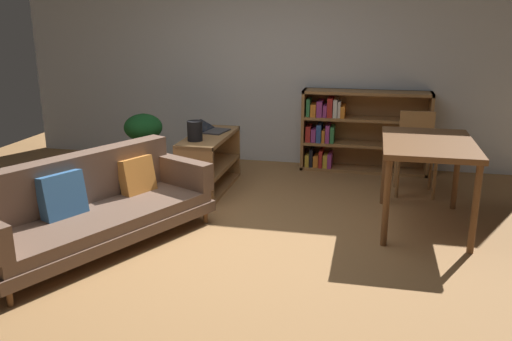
{
  "coord_description": "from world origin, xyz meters",
  "views": [
    {
      "loc": [
        1.28,
        -4.14,
        1.89
      ],
      "look_at": [
        0.35,
        0.08,
        0.62
      ],
      "focal_mm": 37.29,
      "sensor_mm": 36.0,
      "label": 1
    }
  ],
  "objects_px": {
    "media_console": "(210,163)",
    "open_laptop": "(211,129)",
    "potted_floor_plant": "(144,135)",
    "dining_chair_near": "(416,148)",
    "desk_speaker": "(195,131)",
    "bookshelf": "(355,130)",
    "fabric_couch": "(90,207)",
    "dining_table": "(428,151)"
  },
  "relations": [
    {
      "from": "dining_chair_near",
      "to": "bookshelf",
      "type": "distance_m",
      "value": 1.03
    },
    {
      "from": "desk_speaker",
      "to": "dining_chair_near",
      "type": "bearing_deg",
      "value": 16.81
    },
    {
      "from": "open_laptop",
      "to": "potted_floor_plant",
      "type": "height_order",
      "value": "potted_floor_plant"
    },
    {
      "from": "desk_speaker",
      "to": "potted_floor_plant",
      "type": "xyz_separation_m",
      "value": [
        -0.85,
        0.59,
        -0.21
      ]
    },
    {
      "from": "potted_floor_plant",
      "to": "dining_table",
      "type": "relative_size",
      "value": 0.66
    },
    {
      "from": "open_laptop",
      "to": "bookshelf",
      "type": "relative_size",
      "value": 0.28
    },
    {
      "from": "desk_speaker",
      "to": "potted_floor_plant",
      "type": "distance_m",
      "value": 1.05
    },
    {
      "from": "potted_floor_plant",
      "to": "bookshelf",
      "type": "xyz_separation_m",
      "value": [
        2.45,
        0.87,
        -0.01
      ]
    },
    {
      "from": "dining_chair_near",
      "to": "bookshelf",
      "type": "bearing_deg",
      "value": 131.96
    },
    {
      "from": "fabric_couch",
      "to": "dining_chair_near",
      "type": "xyz_separation_m",
      "value": [
        2.76,
        2.07,
        0.16
      ]
    },
    {
      "from": "desk_speaker",
      "to": "fabric_couch",
      "type": "bearing_deg",
      "value": -108.89
    },
    {
      "from": "dining_table",
      "to": "bookshelf",
      "type": "xyz_separation_m",
      "value": [
        -0.71,
        1.79,
        -0.21
      ]
    },
    {
      "from": "media_console",
      "to": "desk_speaker",
      "type": "relative_size",
      "value": 5.35
    },
    {
      "from": "desk_speaker",
      "to": "open_laptop",
      "type": "bearing_deg",
      "value": 86.51
    },
    {
      "from": "media_console",
      "to": "dining_chair_near",
      "type": "relative_size",
      "value": 1.28
    },
    {
      "from": "media_console",
      "to": "desk_speaker",
      "type": "distance_m",
      "value": 0.52
    },
    {
      "from": "dining_chair_near",
      "to": "open_laptop",
      "type": "bearing_deg",
      "value": -174.65
    },
    {
      "from": "fabric_couch",
      "to": "potted_floor_plant",
      "type": "distance_m",
      "value": 2.01
    },
    {
      "from": "desk_speaker",
      "to": "dining_chair_near",
      "type": "relative_size",
      "value": 0.24
    },
    {
      "from": "desk_speaker",
      "to": "potted_floor_plant",
      "type": "relative_size",
      "value": 0.27
    },
    {
      "from": "fabric_couch",
      "to": "desk_speaker",
      "type": "height_order",
      "value": "desk_speaker"
    },
    {
      "from": "potted_floor_plant",
      "to": "media_console",
      "type": "bearing_deg",
      "value": -17.93
    },
    {
      "from": "fabric_couch",
      "to": "bookshelf",
      "type": "height_order",
      "value": "bookshelf"
    },
    {
      "from": "dining_table",
      "to": "bookshelf",
      "type": "height_order",
      "value": "bookshelf"
    },
    {
      "from": "media_console",
      "to": "potted_floor_plant",
      "type": "bearing_deg",
      "value": 162.07
    },
    {
      "from": "media_console",
      "to": "dining_chair_near",
      "type": "distance_m",
      "value": 2.28
    },
    {
      "from": "desk_speaker",
      "to": "dining_table",
      "type": "height_order",
      "value": "desk_speaker"
    },
    {
      "from": "fabric_couch",
      "to": "dining_chair_near",
      "type": "height_order",
      "value": "dining_chair_near"
    },
    {
      "from": "potted_floor_plant",
      "to": "fabric_couch",
      "type": "bearing_deg",
      "value": -79.19
    },
    {
      "from": "media_console",
      "to": "open_laptop",
      "type": "distance_m",
      "value": 0.39
    },
    {
      "from": "media_console",
      "to": "dining_chair_near",
      "type": "bearing_deg",
      "value": 10.15
    },
    {
      "from": "fabric_couch",
      "to": "bookshelf",
      "type": "relative_size",
      "value": 1.41
    },
    {
      "from": "potted_floor_plant",
      "to": "bookshelf",
      "type": "distance_m",
      "value": 2.6
    },
    {
      "from": "open_laptop",
      "to": "desk_speaker",
      "type": "height_order",
      "value": "desk_speaker"
    },
    {
      "from": "fabric_couch",
      "to": "bookshelf",
      "type": "distance_m",
      "value": 3.52
    },
    {
      "from": "potted_floor_plant",
      "to": "dining_chair_near",
      "type": "relative_size",
      "value": 0.88
    },
    {
      "from": "open_laptop",
      "to": "dining_chair_near",
      "type": "height_order",
      "value": "dining_chair_near"
    },
    {
      "from": "potted_floor_plant",
      "to": "dining_table",
      "type": "bearing_deg",
      "value": -16.16
    },
    {
      "from": "open_laptop",
      "to": "potted_floor_plant",
      "type": "xyz_separation_m",
      "value": [
        -0.88,
        0.11,
        -0.13
      ]
    },
    {
      "from": "bookshelf",
      "to": "dining_chair_near",
      "type": "bearing_deg",
      "value": -48.04
    },
    {
      "from": "dining_chair_near",
      "to": "dining_table",
      "type": "bearing_deg",
      "value": -89.0
    },
    {
      "from": "dining_chair_near",
      "to": "bookshelf",
      "type": "height_order",
      "value": "bookshelf"
    }
  ]
}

